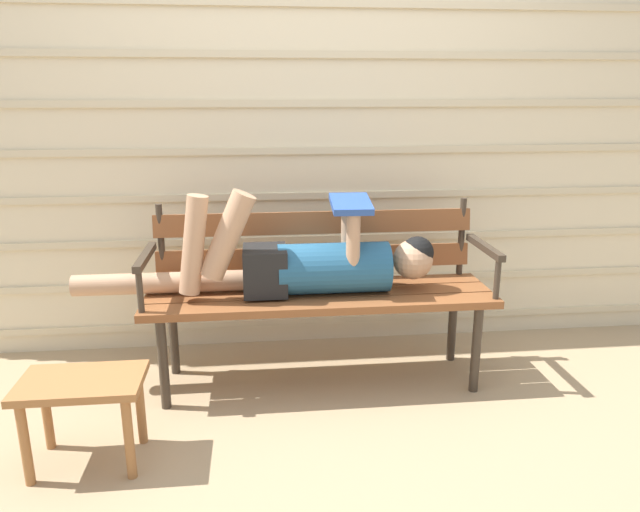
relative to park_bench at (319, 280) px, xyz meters
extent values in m
plane|color=tan|center=(0.00, -0.12, -0.50)|extent=(12.00, 12.00, 0.00)
cube|color=beige|center=(0.00, 0.47, 0.58)|extent=(4.07, 0.06, 2.17)
cube|color=beige|center=(0.00, 0.44, -0.38)|extent=(4.07, 0.02, 0.04)
cube|color=beige|center=(0.00, 0.44, -0.14)|extent=(4.07, 0.02, 0.04)
cube|color=beige|center=(0.00, 0.44, 0.10)|extent=(4.07, 0.02, 0.04)
cube|color=beige|center=(0.00, 0.44, 0.34)|extent=(4.07, 0.02, 0.04)
cube|color=beige|center=(0.00, 0.44, 0.58)|extent=(4.07, 0.02, 0.04)
cube|color=beige|center=(0.00, 0.44, 0.82)|extent=(4.07, 0.02, 0.04)
cube|color=beige|center=(0.00, 0.44, 1.06)|extent=(4.07, 0.02, 0.04)
cube|color=beige|center=(0.00, 0.44, 1.30)|extent=(4.07, 0.02, 0.04)
cube|color=brown|center=(0.00, -0.21, -0.06)|extent=(1.64, 0.14, 0.04)
cube|color=brown|center=(0.00, -0.07, -0.06)|extent=(1.64, 0.14, 0.04)
cube|color=brown|center=(0.00, 0.08, -0.06)|extent=(1.64, 0.14, 0.04)
cube|color=brown|center=(0.00, 0.15, 0.07)|extent=(1.57, 0.05, 0.11)
cube|color=brown|center=(0.00, 0.15, 0.25)|extent=(1.57, 0.05, 0.11)
cylinder|color=#382D23|center=(-0.75, 0.15, 0.16)|extent=(0.03, 0.03, 0.40)
cylinder|color=#382D23|center=(0.75, 0.15, 0.16)|extent=(0.03, 0.03, 0.40)
cylinder|color=#382D23|center=(-0.72, -0.24, -0.29)|extent=(0.04, 0.04, 0.43)
cylinder|color=#382D23|center=(0.72, -0.24, -0.29)|extent=(0.04, 0.04, 0.43)
cylinder|color=#382D23|center=(-0.72, 0.11, -0.29)|extent=(0.04, 0.04, 0.43)
cylinder|color=#382D23|center=(0.72, 0.11, -0.29)|extent=(0.04, 0.04, 0.43)
cube|color=#382D23|center=(-0.79, -0.07, 0.16)|extent=(0.04, 0.42, 0.03)
cylinder|color=#382D23|center=(-0.79, -0.24, 0.06)|extent=(0.03, 0.03, 0.20)
cube|color=#382D23|center=(0.79, -0.07, 0.16)|extent=(0.04, 0.42, 0.03)
cylinder|color=#382D23|center=(0.79, -0.24, 0.06)|extent=(0.03, 0.03, 0.20)
cylinder|color=#23567A|center=(0.06, -0.07, 0.08)|extent=(0.52, 0.24, 0.24)
cube|color=black|center=(-0.26, -0.07, 0.08)|extent=(0.20, 0.23, 0.21)
sphere|color=tan|center=(0.44, -0.07, 0.11)|extent=(0.19, 0.19, 0.19)
sphere|color=black|center=(0.46, -0.07, 0.14)|extent=(0.16, 0.16, 0.16)
cylinder|color=tan|center=(-0.42, -0.13, 0.27)|extent=(0.26, 0.11, 0.42)
cylinder|color=tan|center=(-0.57, -0.13, 0.23)|extent=(0.15, 0.09, 0.46)
cylinder|color=tan|center=(-0.74, -0.01, 0.02)|extent=(0.81, 0.10, 0.10)
cylinder|color=tan|center=(0.14, -0.15, 0.23)|extent=(0.06, 0.06, 0.29)
cylinder|color=tan|center=(0.14, 0.01, 0.23)|extent=(0.06, 0.06, 0.29)
cube|color=#284C9E|center=(0.14, -0.07, 0.39)|extent=(0.19, 0.26, 0.06)
cube|color=#9E6638|center=(-0.96, -0.62, -0.16)|extent=(0.45, 0.29, 0.03)
cylinder|color=#9E6638|center=(-1.14, -0.74, -0.34)|extent=(0.04, 0.04, 0.32)
cylinder|color=#9E6638|center=(-0.78, -0.74, -0.34)|extent=(0.04, 0.04, 0.32)
cylinder|color=#9E6638|center=(-1.14, -0.51, -0.34)|extent=(0.04, 0.04, 0.32)
cylinder|color=#9E6638|center=(-0.78, -0.51, -0.34)|extent=(0.04, 0.04, 0.32)
camera|label=1|loc=(-0.29, -2.69, 0.89)|focal=33.14mm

